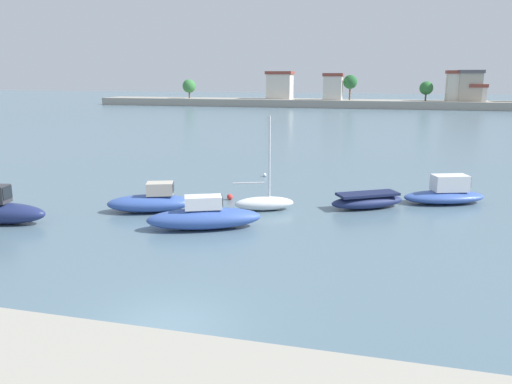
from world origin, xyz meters
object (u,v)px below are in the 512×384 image
moored_boat_1 (151,202)px  mooring_buoy_1 (265,175)px  moored_boat_4 (367,201)px  moored_boat_3 (264,203)px  moored_boat_2 (204,217)px  moored_boat_5 (445,194)px  mooring_buoy_0 (230,197)px

moored_boat_1 → mooring_buoy_1: moored_boat_1 is taller
mooring_buoy_1 → moored_boat_4: bearing=-43.6°
moored_boat_4 → mooring_buoy_1: moored_boat_4 is taller
moored_boat_3 → moored_boat_2: bearing=-138.5°
moored_boat_1 → moored_boat_3: bearing=-3.1°
moored_boat_3 → moored_boat_5: (9.70, 4.07, 0.13)m
moored_boat_5 → mooring_buoy_0: 12.43m
moored_boat_2 → mooring_buoy_0: moored_boat_2 is taller
moored_boat_1 → moored_boat_3: moored_boat_3 is taller
moored_boat_1 → mooring_buoy_0: bearing=26.5°
moored_boat_2 → mooring_buoy_1: size_ratio=22.10×
moored_boat_3 → moored_boat_4: bearing=-3.3°
moored_boat_5 → moored_boat_4: bearing=-171.4°
moored_boat_4 → mooring_buoy_1: 10.38m
moored_boat_3 → mooring_buoy_0: bearing=123.6°
moored_boat_2 → moored_boat_4: (7.41, 5.76, -0.16)m
moored_boat_3 → mooring_buoy_0: (-2.50, 1.74, -0.25)m
moored_boat_2 → moored_boat_5: moored_boat_5 is taller
moored_boat_4 → mooring_buoy_0: size_ratio=12.43×
moored_boat_2 → moored_boat_5: 14.19m
moored_boat_4 → mooring_buoy_0: moored_boat_4 is taller
moored_boat_4 → mooring_buoy_0: bearing=150.2°
moored_boat_5 → moored_boat_3: bearing=-176.5°
moored_boat_1 → mooring_buoy_0: size_ratio=13.72×
mooring_buoy_1 → mooring_buoy_0: bearing=-93.1°
mooring_buoy_0 → moored_boat_5: bearing=10.8°
moored_boat_1 → mooring_buoy_0: (3.33, 3.52, -0.38)m
moored_boat_5 → mooring_buoy_1: (-11.81, 4.88, -0.42)m
moored_boat_1 → mooring_buoy_0: 4.86m
mooring_buoy_0 → mooring_buoy_1: size_ratio=1.37×
moored_boat_2 → mooring_buoy_0: bearing=72.3°
moored_boat_1 → mooring_buoy_1: size_ratio=18.80×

